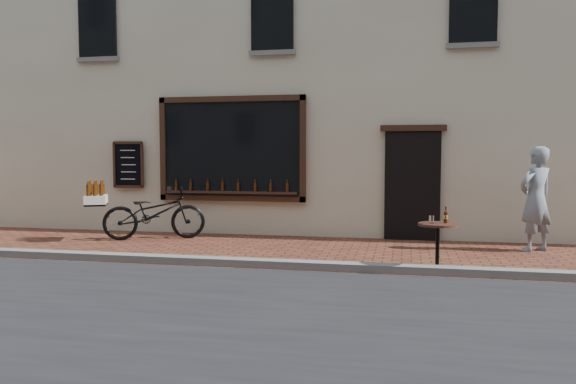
# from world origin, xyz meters

# --- Properties ---
(ground) EXTENTS (90.00, 90.00, 0.00)m
(ground) POSITION_xyz_m (0.00, 0.00, 0.00)
(ground) COLOR #54271B
(ground) RESTS_ON ground
(kerb) EXTENTS (90.00, 0.25, 0.12)m
(kerb) POSITION_xyz_m (0.00, 0.20, 0.06)
(kerb) COLOR slate
(kerb) RESTS_ON ground
(shop_building) EXTENTS (28.00, 6.20, 10.00)m
(shop_building) POSITION_xyz_m (0.00, 6.50, 5.00)
(shop_building) COLOR beige
(shop_building) RESTS_ON ground
(cargo_bicycle) EXTENTS (2.41, 1.58, 1.15)m
(cargo_bicycle) POSITION_xyz_m (-3.29, 2.47, 0.55)
(cargo_bicycle) COLOR black
(cargo_bicycle) RESTS_ON ground
(bistro_table) EXTENTS (0.57, 0.57, 0.98)m
(bistro_table) POSITION_xyz_m (2.24, 0.35, 0.52)
(bistro_table) COLOR black
(bistro_table) RESTS_ON ground
(pedestrian) EXTENTS (0.82, 0.76, 1.88)m
(pedestrian) POSITION_xyz_m (4.05, 2.57, 0.94)
(pedestrian) COLOR gray
(pedestrian) RESTS_ON ground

